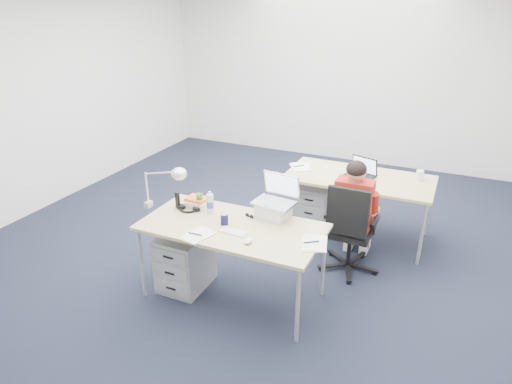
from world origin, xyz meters
TOP-DOWN VIEW (x-y plane):
  - floor at (0.00, 0.00)m, footprint 7.00×7.00m
  - room at (0.00, 0.00)m, footprint 6.02×7.02m
  - desk_near at (0.17, -0.75)m, footprint 1.60×0.80m
  - desk_far at (0.93, 0.87)m, footprint 1.60×0.80m
  - office_chair at (1.03, 0.12)m, footprint 0.62×0.62m
  - seated_person at (1.03, 0.28)m, footprint 0.36×0.63m
  - drawer_pedestal_near at (-0.32, -0.79)m, footprint 0.40×0.50m
  - drawer_pedestal_far at (0.43, 0.91)m, footprint 0.40×0.50m
  - silver_laptop at (0.43, -0.44)m, footprint 0.39×0.32m
  - wireless_keyboard at (0.23, -0.85)m, footprint 0.25×0.12m
  - computer_mouse at (0.43, -0.96)m, footprint 0.07×0.10m
  - headphones at (-0.35, -0.63)m, footprint 0.26×0.21m
  - can_koozie at (0.10, -0.75)m, footprint 0.08×0.08m
  - water_bottle at (-0.13, -0.60)m, footprint 0.07×0.07m
  - bear_figurine at (-0.27, -0.56)m, footprint 0.09×0.07m
  - book_stack at (-0.31, -0.54)m, footprint 0.23×0.18m
  - cordless_phone at (-0.47, -0.64)m, footprint 0.05×0.04m
  - papers_left at (-0.01, -1.04)m, footprint 0.24×0.30m
  - papers_right at (0.92, -0.76)m, footprint 0.26×0.32m
  - sunglasses at (0.24, -0.54)m, footprint 0.11×0.07m
  - desk_lamp at (-0.58, -0.74)m, footprint 0.44×0.26m
  - dark_laptop at (0.92, 0.87)m, footprint 0.39×0.39m
  - far_cup at (1.54, 1.05)m, footprint 0.10×0.10m
  - far_papers at (0.22, 0.89)m, footprint 0.31×0.35m

SIDE VIEW (x-z plane):
  - floor at x=0.00m, z-range 0.00..0.00m
  - office_chair at x=1.03m, z-range -0.21..0.76m
  - drawer_pedestal_near at x=-0.32m, z-range 0.00..0.55m
  - drawer_pedestal_far at x=0.43m, z-range 0.00..0.55m
  - seated_person at x=1.03m, z-range 0.00..1.16m
  - desk_near at x=0.17m, z-range 0.32..1.05m
  - desk_far at x=0.93m, z-range 0.32..1.05m
  - far_papers at x=0.22m, z-range 0.73..0.74m
  - papers_left at x=-0.01m, z-range 0.73..0.74m
  - papers_right at x=0.92m, z-range 0.73..0.74m
  - wireless_keyboard at x=0.23m, z-range 0.73..0.74m
  - sunglasses at x=0.24m, z-range 0.73..0.75m
  - computer_mouse at x=0.43m, z-range 0.73..0.77m
  - headphones at x=-0.35m, z-range 0.73..0.77m
  - book_stack at x=-0.31m, z-range 0.73..0.82m
  - can_koozie at x=0.10m, z-range 0.73..0.84m
  - far_cup at x=1.54m, z-range 0.73..0.84m
  - cordless_phone at x=-0.47m, z-range 0.73..0.89m
  - bear_figurine at x=-0.27m, z-range 0.73..0.89m
  - water_bottle at x=-0.13m, z-range 0.73..0.94m
  - dark_laptop at x=0.92m, z-range 0.73..0.96m
  - silver_laptop at x=0.43m, z-range 0.73..1.11m
  - desk_lamp at x=-0.58m, z-range 0.73..1.21m
  - room at x=0.00m, z-range 0.31..3.12m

